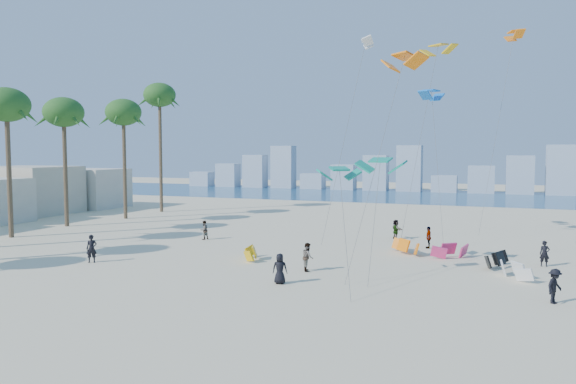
% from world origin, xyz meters
% --- Properties ---
extents(ground, '(220.00, 220.00, 0.00)m').
position_xyz_m(ground, '(0.00, 0.00, 0.00)').
color(ground, beige).
rests_on(ground, ground).
extents(ocean, '(220.00, 220.00, 0.00)m').
position_xyz_m(ocean, '(0.00, 72.00, 0.01)').
color(ocean, navy).
rests_on(ocean, ground).
extents(kitesurfer_near, '(0.79, 0.72, 1.82)m').
position_xyz_m(kitesurfer_near, '(-8.42, 10.16, 0.91)').
color(kitesurfer_near, black).
rests_on(kitesurfer_near, ground).
extents(kitesurfer_mid, '(0.93, 1.02, 1.71)m').
position_xyz_m(kitesurfer_mid, '(5.48, 12.88, 0.85)').
color(kitesurfer_mid, gray).
rests_on(kitesurfer_mid, ground).
extents(kitesurfers_far, '(25.92, 18.48, 1.67)m').
position_xyz_m(kitesurfers_far, '(9.39, 18.25, 0.81)').
color(kitesurfers_far, black).
rests_on(kitesurfers_far, ground).
extents(grounded_kites, '(22.76, 8.57, 0.94)m').
position_xyz_m(grounded_kites, '(13.48, 17.53, 0.44)').
color(grounded_kites, '#E3AC0B').
rests_on(grounded_kites, ground).
extents(flying_kites, '(24.37, 30.36, 18.54)m').
position_xyz_m(flying_kites, '(13.85, 22.64, 11.66)').
color(flying_kites, '#0C9278').
rests_on(flying_kites, ground).
extents(palm_row, '(6.39, 44.80, 15.36)m').
position_xyz_m(palm_row, '(-22.07, 16.15, 11.68)').
color(palm_row, brown).
rests_on(palm_row, ground).
extents(distant_skyline, '(85.00, 3.00, 8.40)m').
position_xyz_m(distant_skyline, '(-1.19, 82.00, 3.09)').
color(distant_skyline, '#9EADBF').
rests_on(distant_skyline, ground).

